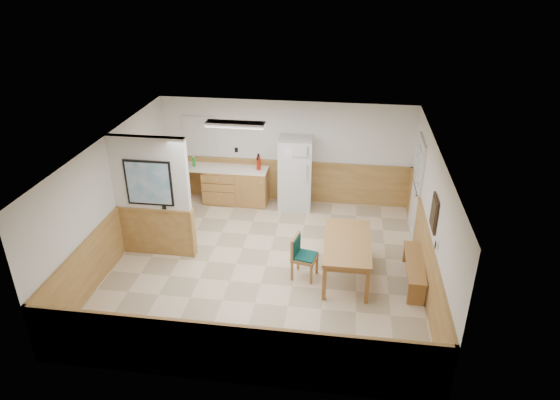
# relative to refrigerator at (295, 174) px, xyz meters

# --- Properties ---
(ground) EXTENTS (6.00, 6.00, 0.00)m
(ground) POSITION_rel_refrigerator_xyz_m (-0.27, -2.63, -0.87)
(ground) COLOR beige
(ground) RESTS_ON ground
(ceiling) EXTENTS (6.00, 6.00, 0.02)m
(ceiling) POSITION_rel_refrigerator_xyz_m (-0.27, -2.63, 1.63)
(ceiling) COLOR silver
(ceiling) RESTS_ON back_wall
(back_wall) EXTENTS (6.00, 0.02, 2.50)m
(back_wall) POSITION_rel_refrigerator_xyz_m (-0.27, 0.37, 0.38)
(back_wall) COLOR silver
(back_wall) RESTS_ON ground
(right_wall) EXTENTS (0.02, 6.00, 2.50)m
(right_wall) POSITION_rel_refrigerator_xyz_m (2.73, -2.63, 0.38)
(right_wall) COLOR silver
(right_wall) RESTS_ON ground
(left_wall) EXTENTS (0.02, 6.00, 2.50)m
(left_wall) POSITION_rel_refrigerator_xyz_m (-3.27, -2.63, 0.38)
(left_wall) COLOR silver
(left_wall) RESTS_ON ground
(wainscot_back) EXTENTS (6.00, 0.04, 1.00)m
(wainscot_back) POSITION_rel_refrigerator_xyz_m (-0.27, 0.35, -0.37)
(wainscot_back) COLOR #B58B48
(wainscot_back) RESTS_ON ground
(wainscot_right) EXTENTS (0.04, 6.00, 1.00)m
(wainscot_right) POSITION_rel_refrigerator_xyz_m (2.71, -2.63, -0.37)
(wainscot_right) COLOR #B58B48
(wainscot_right) RESTS_ON ground
(wainscot_left) EXTENTS (0.04, 6.00, 1.00)m
(wainscot_left) POSITION_rel_refrigerator_xyz_m (-3.25, -2.63, -0.37)
(wainscot_left) COLOR #B58B48
(wainscot_left) RESTS_ON ground
(partition_wall) EXTENTS (1.50, 0.20, 2.50)m
(partition_wall) POSITION_rel_refrigerator_xyz_m (-2.52, -2.43, 0.36)
(partition_wall) COLOR silver
(partition_wall) RESTS_ON ground
(kitchen_counter) EXTENTS (2.20, 0.61, 1.00)m
(kitchen_counter) POSITION_rel_refrigerator_xyz_m (-1.48, 0.05, -0.41)
(kitchen_counter) COLOR #AD783D
(kitchen_counter) RESTS_ON ground
(exterior_door) EXTENTS (0.07, 1.02, 2.15)m
(exterior_door) POSITION_rel_refrigerator_xyz_m (2.69, -0.73, 0.18)
(exterior_door) COLOR silver
(exterior_door) RESTS_ON ground
(kitchen_window) EXTENTS (0.80, 0.04, 1.00)m
(kitchen_window) POSITION_rel_refrigerator_xyz_m (-2.37, 0.35, 0.68)
(kitchen_window) COLOR silver
(kitchen_window) RESTS_ON back_wall
(wall_painting) EXTENTS (0.04, 0.50, 0.60)m
(wall_painting) POSITION_rel_refrigerator_xyz_m (2.69, -2.93, 0.68)
(wall_painting) COLOR #322114
(wall_painting) RESTS_ON right_wall
(fluorescent_fixture) EXTENTS (1.20, 0.30, 0.09)m
(fluorescent_fixture) POSITION_rel_refrigerator_xyz_m (-1.07, -1.33, 1.58)
(fluorescent_fixture) COLOR silver
(fluorescent_fixture) RESTS_ON ceiling
(refrigerator) EXTENTS (0.80, 0.74, 1.74)m
(refrigerator) POSITION_rel_refrigerator_xyz_m (0.00, 0.00, 0.00)
(refrigerator) COLOR silver
(refrigerator) RESTS_ON ground
(dining_table) EXTENTS (0.87, 1.73, 0.75)m
(dining_table) POSITION_rel_refrigerator_xyz_m (1.28, -2.72, -0.21)
(dining_table) COLOR olive
(dining_table) RESTS_ON ground
(dining_bench) EXTENTS (0.36, 1.47, 0.45)m
(dining_bench) POSITION_rel_refrigerator_xyz_m (2.53, -2.77, -0.53)
(dining_bench) COLOR olive
(dining_bench) RESTS_ON ground
(dining_chair) EXTENTS (0.67, 0.52, 0.85)m
(dining_chair) POSITION_rel_refrigerator_xyz_m (0.42, -2.85, -0.37)
(dining_chair) COLOR olive
(dining_chair) RESTS_ON ground
(fire_extinguisher) EXTENTS (0.13, 0.13, 0.40)m
(fire_extinguisher) POSITION_rel_refrigerator_xyz_m (-0.88, 0.04, 0.21)
(fire_extinguisher) COLOR #AE1D09
(fire_extinguisher) RESTS_ON kitchen_counter
(soap_bottle) EXTENTS (0.08, 0.08, 0.23)m
(soap_bottle) POSITION_rel_refrigerator_xyz_m (-2.46, 0.03, 0.15)
(soap_bottle) COLOR #188925
(soap_bottle) RESTS_ON kitchen_counter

